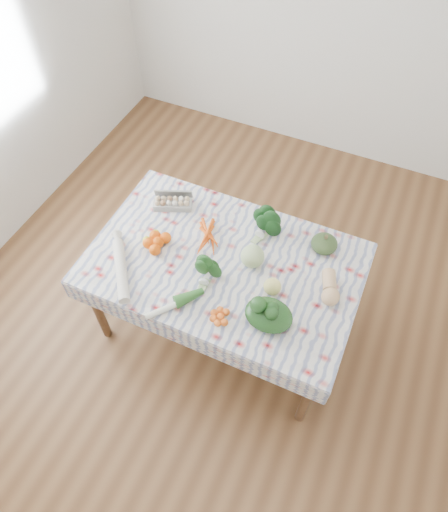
{
  "coord_description": "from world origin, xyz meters",
  "views": [
    {
      "loc": [
        0.68,
        -1.51,
        3.03
      ],
      "look_at": [
        0.0,
        0.0,
        0.82
      ],
      "focal_mm": 32.0,
      "sensor_mm": 36.0,
      "label": 1
    }
  ],
  "objects_px": {
    "grapefruit": "(272,287)",
    "dining_table": "(224,269)",
    "cabbage": "(252,256)",
    "egg_carton": "(173,204)",
    "kabocha_squash": "(324,244)",
    "butternut_squash": "(330,287)"
  },
  "relations": [
    {
      "from": "kabocha_squash",
      "to": "butternut_squash",
      "type": "relative_size",
      "value": 0.72
    },
    {
      "from": "dining_table",
      "to": "kabocha_squash",
      "type": "height_order",
      "value": "kabocha_squash"
    },
    {
      "from": "cabbage",
      "to": "butternut_squash",
      "type": "distance_m",
      "value": 0.49
    },
    {
      "from": "cabbage",
      "to": "butternut_squash",
      "type": "bearing_deg",
      "value": -0.9
    },
    {
      "from": "dining_table",
      "to": "grapefruit",
      "type": "bearing_deg",
      "value": -13.43
    },
    {
      "from": "dining_table",
      "to": "butternut_squash",
      "type": "distance_m",
      "value": 0.67
    },
    {
      "from": "egg_carton",
      "to": "grapefruit",
      "type": "bearing_deg",
      "value": -45.58
    },
    {
      "from": "egg_carton",
      "to": "cabbage",
      "type": "relative_size",
      "value": 1.76
    },
    {
      "from": "grapefruit",
      "to": "cabbage",
      "type": "bearing_deg",
      "value": 142.21
    },
    {
      "from": "butternut_squash",
      "to": "dining_table",
      "type": "bearing_deg",
      "value": 165.47
    },
    {
      "from": "egg_carton",
      "to": "grapefruit",
      "type": "relative_size",
      "value": 2.47
    },
    {
      "from": "dining_table",
      "to": "kabocha_squash",
      "type": "xyz_separation_m",
      "value": [
        0.53,
        0.35,
        0.14
      ]
    },
    {
      "from": "dining_table",
      "to": "grapefruit",
      "type": "distance_m",
      "value": 0.38
    },
    {
      "from": "egg_carton",
      "to": "butternut_squash",
      "type": "xyz_separation_m",
      "value": [
        1.15,
        -0.22,
        0.02
      ]
    },
    {
      "from": "cabbage",
      "to": "egg_carton",
      "type": "bearing_deg",
      "value": 162.0
    },
    {
      "from": "egg_carton",
      "to": "kabocha_squash",
      "type": "distance_m",
      "value": 1.03
    },
    {
      "from": "butternut_squash",
      "to": "cabbage",
      "type": "bearing_deg",
      "value": 160.04
    },
    {
      "from": "grapefruit",
      "to": "dining_table",
      "type": "bearing_deg",
      "value": 166.57
    },
    {
      "from": "dining_table",
      "to": "egg_carton",
      "type": "relative_size",
      "value": 6.27
    },
    {
      "from": "egg_carton",
      "to": "kabocha_squash",
      "type": "bearing_deg",
      "value": -18.77
    },
    {
      "from": "dining_table",
      "to": "butternut_squash",
      "type": "bearing_deg",
      "value": 4.53
    },
    {
      "from": "cabbage",
      "to": "grapefruit",
      "type": "relative_size",
      "value": 1.4
    }
  ]
}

